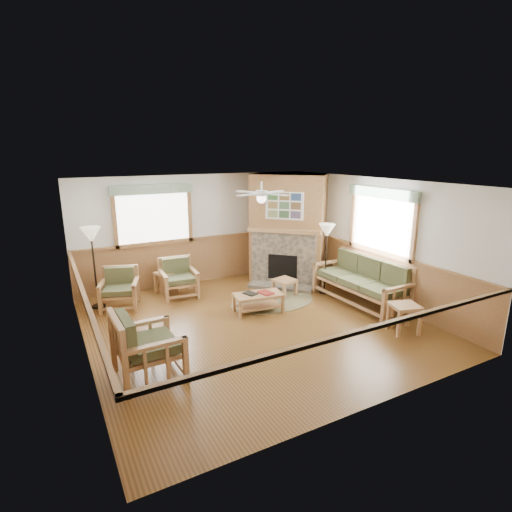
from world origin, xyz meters
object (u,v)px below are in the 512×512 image
floor_lamp_left (94,268)px  end_table_chairs (167,282)px  floor_lamp_right (326,259)px  armchair_back_left (119,289)px  coffee_table (258,303)px  armchair_left (148,345)px  end_table_sofa (404,318)px  sofa (360,281)px  armchair_back_right (179,278)px  footstool (285,287)px

floor_lamp_left → end_table_chairs: bearing=6.6°
end_table_chairs → floor_lamp_right: 3.76m
armchair_back_left → coffee_table: bearing=-14.9°
armchair_left → end_table_sofa: bearing=-100.9°
sofa → end_table_chairs: 4.43m
end_table_chairs → floor_lamp_right: floor_lamp_right is taller
floor_lamp_left → floor_lamp_right: (4.84, -1.58, -0.05)m
armchair_back_left → armchair_back_right: size_ratio=0.98×
sofa → armchair_back_right: size_ratio=2.54×
end_table_chairs → floor_lamp_left: 1.69m
armchair_back_right → armchair_left: (-1.44, -3.06, 0.08)m
armchair_left → sofa: bearing=-82.6°
sofa → armchair_left: armchair_left is taller
floor_lamp_left → armchair_back_left: bearing=-33.6°
armchair_back_right → floor_lamp_right: floor_lamp_right is taller
coffee_table → end_table_sofa: size_ratio=1.84×
end_table_chairs → floor_lamp_left: size_ratio=0.29×
armchair_back_left → end_table_chairs: (1.15, 0.45, -0.17)m
floor_lamp_left → armchair_left: bearing=-84.7°
end_table_chairs → floor_lamp_right: bearing=-28.2°
coffee_table → floor_lamp_left: bearing=155.8°
armchair_back_left → end_table_chairs: bearing=39.3°
sofa → floor_lamp_left: (-5.10, 2.48, 0.37)m
armchair_left → coffee_table: armchair_left is taller
coffee_table → end_table_chairs: (-1.33, 2.05, 0.06)m
sofa → armchair_back_right: sofa is taller
coffee_table → floor_lamp_left: 3.51m
coffee_table → floor_lamp_right: floor_lamp_right is taller
sofa → end_table_sofa: (-0.30, -1.50, -0.23)m
armchair_left → coffee_table: size_ratio=1.04×
end_table_sofa → armchair_back_right: bearing=128.9°
armchair_back_left → floor_lamp_left: bearing=164.3°
coffee_table → floor_lamp_right: bearing=17.4°
coffee_table → armchair_back_left: bearing=155.9°
coffee_table → end_table_sofa: 2.84m
sofa → footstool: sofa is taller
armchair_left → floor_lamp_right: (4.54, 1.67, 0.31)m
armchair_left → footstool: (3.60, 1.94, -0.32)m
armchair_back_right → sofa: bearing=-30.4°
end_table_chairs → armchair_back_left: bearing=-158.6°
sofa → floor_lamp_left: size_ratio=1.25×
armchair_left → floor_lamp_left: (-0.30, 3.25, 0.36)m
coffee_table → end_table_chairs: bearing=131.7°
end_table_chairs → armchair_back_right: bearing=-64.3°
armchair_back_left → sofa: bearing=-7.3°
footstool → armchair_back_left: bearing=163.5°
armchair_back_left → footstool: bearing=1.4°
sofa → armchair_left: (-4.80, -0.77, 0.01)m
sofa → armchair_back_left: (-4.69, 2.20, -0.08)m
floor_lamp_right → footstool: bearing=164.0°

